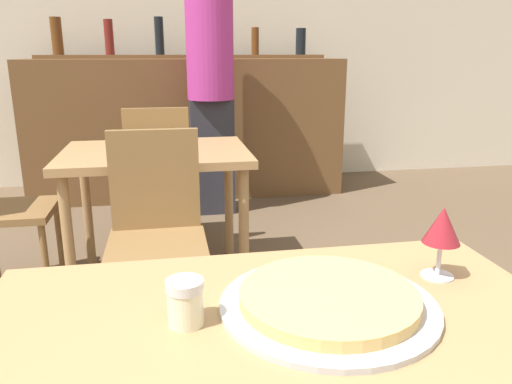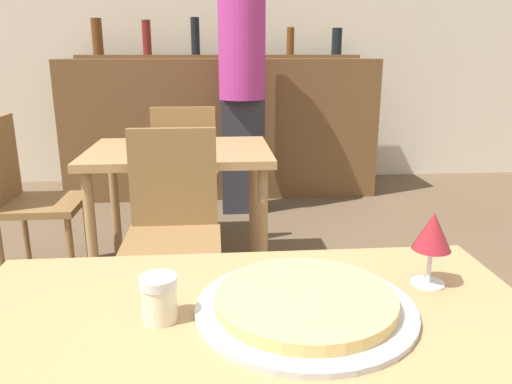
{
  "view_description": "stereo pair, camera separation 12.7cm",
  "coord_description": "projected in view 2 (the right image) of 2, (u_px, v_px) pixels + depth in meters",
  "views": [
    {
      "loc": [
        -0.18,
        -0.75,
        1.2
      ],
      "look_at": [
        0.05,
        0.55,
        0.83
      ],
      "focal_mm": 35.0,
      "sensor_mm": 36.0,
      "label": 1
    },
    {
      "loc": [
        -0.06,
        -0.77,
        1.2
      ],
      "look_at": [
        0.05,
        0.55,
        0.83
      ],
      "focal_mm": 35.0,
      "sensor_mm": 36.0,
      "label": 2
    }
  ],
  "objects": [
    {
      "name": "chair_far_side_front",
      "position": [
        173.0,
        220.0,
        2.13
      ],
      "size": [
        0.4,
        0.4,
        0.89
      ],
      "color": "olive",
      "rests_on": "ground_plane"
    },
    {
      "name": "chair_far_side_left",
      "position": [
        25.0,
        191.0,
        2.56
      ],
      "size": [
        0.4,
        0.4,
        0.89
      ],
      "rotation": [
        0.0,
        0.0,
        1.57
      ],
      "color": "olive",
      "rests_on": "ground_plane"
    },
    {
      "name": "wall_back",
      "position": [
        219.0,
        29.0,
        4.56
      ],
      "size": [
        8.0,
        0.05,
        2.8
      ],
      "color": "silver",
      "rests_on": "ground_plane"
    },
    {
      "name": "person_standing",
      "position": [
        242.0,
        82.0,
        3.65
      ],
      "size": [
        0.34,
        0.34,
        1.81
      ],
      "color": "#2D2D38",
      "rests_on": "ground_plane"
    },
    {
      "name": "dining_table_far",
      "position": [
        180.0,
        166.0,
        2.59
      ],
      "size": [
        0.93,
        0.7,
        0.72
      ],
      "color": "#A87F51",
      "rests_on": "ground_plane"
    },
    {
      "name": "chair_far_side_back",
      "position": [
        186.0,
        166.0,
        3.12
      ],
      "size": [
        0.4,
        0.4,
        0.89
      ],
      "rotation": [
        0.0,
        0.0,
        3.14
      ],
      "color": "olive",
      "rests_on": "ground_plane"
    },
    {
      "name": "cheese_shaker",
      "position": [
        159.0,
        298.0,
        0.9
      ],
      "size": [
        0.07,
        0.07,
        0.09
      ],
      "color": "beige",
      "rests_on": "dining_table_near"
    },
    {
      "name": "pizza_tray",
      "position": [
        305.0,
        303.0,
        0.94
      ],
      "size": [
        0.42,
        0.42,
        0.04
      ],
      "color": "#B7B7BC",
      "rests_on": "dining_table_near"
    },
    {
      "name": "bar_back_shelf",
      "position": [
        215.0,
        50.0,
        4.26
      ],
      "size": [
        2.39,
        0.24,
        0.33
      ],
      "color": "brown",
      "rests_on": "bar_counter"
    },
    {
      "name": "wine_glass",
      "position": [
        433.0,
        234.0,
        1.02
      ],
      "size": [
        0.08,
        0.08,
        0.16
      ],
      "color": "silver",
      "rests_on": "dining_table_near"
    },
    {
      "name": "dining_table_near",
      "position": [
        252.0,
        374.0,
        0.9
      ],
      "size": [
        1.11,
        0.73,
        0.73
      ],
      "color": "#A87F51",
      "rests_on": "ground_plane"
    },
    {
      "name": "bar_counter",
      "position": [
        221.0,
        127.0,
        4.3
      ],
      "size": [
        2.6,
        0.56,
        1.15
      ],
      "color": "brown",
      "rests_on": "ground_plane"
    }
  ]
}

